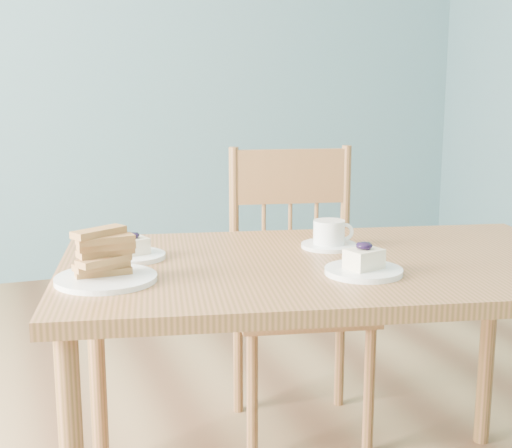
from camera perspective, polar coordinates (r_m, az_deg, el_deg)
name	(u,v)px	position (r m, az deg, el deg)	size (l,w,h in m)	color
dining_table	(327,288)	(1.76, 5.71, -5.10)	(1.41, 0.98, 0.69)	#A2643D
dining_chair	(298,290)	(2.28, 3.37, -5.26)	(0.49, 0.47, 0.91)	#A2643D
cheesecake_plate_near	(364,266)	(1.63, 8.61, -3.33)	(0.18, 0.18, 0.07)	white
cheesecake_plate_far	(133,252)	(1.77, -9.78, -2.21)	(0.16, 0.16, 0.07)	white
coffee_cup	(329,236)	(1.87, 5.90, -0.96)	(0.14, 0.14, 0.07)	white
biscotti_plate	(105,264)	(1.58, -11.96, -3.13)	(0.22, 0.22, 0.12)	white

